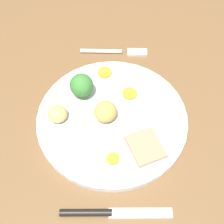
{
  "coord_description": "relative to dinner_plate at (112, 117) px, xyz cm",
  "views": [
    {
      "loc": [
        33.79,
        -3.37,
        56.54
      ],
      "look_at": [
        -0.5,
        -2.54,
        6.0
      ],
      "focal_mm": 51.16,
      "sensor_mm": 36.0,
      "label": 1
    }
  ],
  "objects": [
    {
      "name": "carrot_coin_back",
      "position": [
        -10.68,
        -1.28,
        0.94
      ],
      "size": [
        3.02,
        3.02,
        0.47
      ],
      "primitive_type": "cylinder",
      "color": "orange",
      "rests_on": "dinner_plate"
    },
    {
      "name": "broccoli_floret",
      "position": [
        -5.05,
        -5.84,
        3.71
      ],
      "size": [
        4.68,
        4.68,
        5.4
      ],
      "color": "#8CB766",
      "rests_on": "dinner_plate"
    },
    {
      "name": "dining_table",
      "position": [
        0.5,
        2.54,
        -2.5
      ],
      "size": [
        120.0,
        84.0,
        3.6
      ],
      "primitive_type": "cube",
      "color": "brown",
      "rests_on": "ground"
    },
    {
      "name": "roast_potato_left",
      "position": [
        0.45,
        -1.24,
        2.61
      ],
      "size": [
        6.16,
        6.19,
        3.83
      ],
      "primitive_type": "ellipsoid",
      "rotation": [
        0.0,
        0.0,
        0.66
      ],
      "color": "tan",
      "rests_on": "dinner_plate"
    },
    {
      "name": "roast_potato_right",
      "position": [
        0.5,
        -10.36,
        2.15
      ],
      "size": [
        5.19,
        5.19,
        2.91
      ],
      "primitive_type": "ellipsoid",
      "rotation": [
        0.0,
        0.0,
        5.25
      ],
      "color": "#D8B260",
      "rests_on": "dinner_plate"
    },
    {
      "name": "meat_slice_main",
      "position": [
        7.3,
        5.89,
        1.1
      ],
      "size": [
        8.18,
        7.64,
        0.8
      ],
      "primitive_type": "cube",
      "rotation": [
        0.0,
        0.0,
        0.37
      ],
      "color": "tan",
      "rests_on": "dinner_plate"
    },
    {
      "name": "carrot_coin_front",
      "position": [
        -4.98,
        3.71,
        0.91
      ],
      "size": [
        3.05,
        3.05,
        0.41
      ],
      "primitive_type": "cylinder",
      "color": "orange",
      "rests_on": "dinner_plate"
    },
    {
      "name": "knife",
      "position": [
        18.65,
        -1.46,
        -0.25
      ],
      "size": [
        1.91,
        18.53,
        1.2
      ],
      "rotation": [
        0.0,
        0.0,
        1.55
      ],
      "color": "black",
      "rests_on": "dining_table"
    },
    {
      "name": "carrot_coin_side",
      "position": [
        9.49,
        -0.09,
        0.94
      ],
      "size": [
        2.37,
        2.37,
        0.49
      ],
      "primitive_type": "cylinder",
      "color": "orange",
      "rests_on": "dinner_plate"
    },
    {
      "name": "fork",
      "position": [
        -18.05,
        1.35,
        -0.31
      ],
      "size": [
        2.23,
        15.3,
        0.9
      ],
      "rotation": [
        0.0,
        0.0,
        1.52
      ],
      "color": "silver",
      "rests_on": "dining_table"
    },
    {
      "name": "dinner_plate",
      "position": [
        0.0,
        0.0,
        0.0
      ],
      "size": [
        29.18,
        29.18,
        1.4
      ],
      "primitive_type": "cylinder",
      "color": "white",
      "rests_on": "dining_table"
    }
  ]
}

